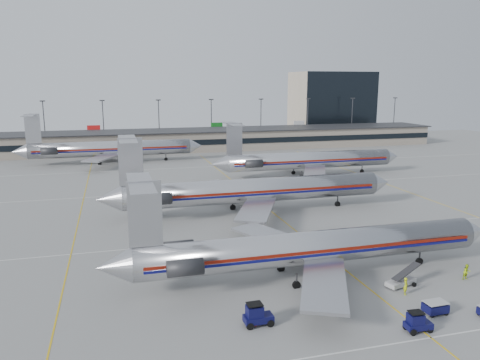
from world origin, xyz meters
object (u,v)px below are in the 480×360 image
object	(u,v)px
jet_foreground	(306,248)
tug_center	(417,322)
belt_loader	(402,281)
jet_second_row	(249,190)

from	to	relation	value
jet_foreground	tug_center	bearing A→B (deg)	-70.36
tug_center	belt_loader	xyz separation A→B (m)	(4.11, 8.25, -0.25)
jet_foreground	belt_loader	distance (m)	10.26
jet_foreground	belt_loader	bearing A→B (deg)	-28.10
tug_center	jet_foreground	bearing A→B (deg)	113.35
jet_foreground	jet_second_row	xyz separation A→B (m)	(1.49, 26.24, 0.34)
jet_second_row	belt_loader	world-z (taller)	jet_second_row
tug_center	belt_loader	distance (m)	9.22
jet_foreground	tug_center	xyz separation A→B (m)	(4.60, -12.90, -2.54)
belt_loader	tug_center	bearing A→B (deg)	-133.30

